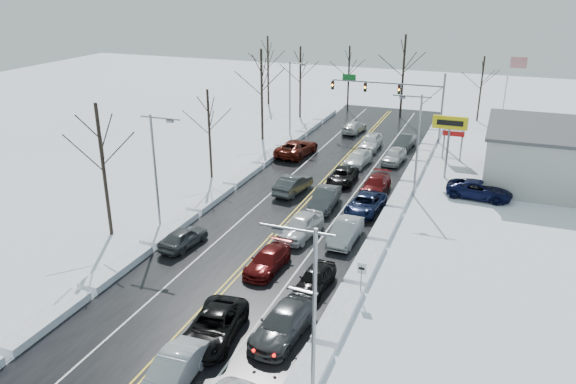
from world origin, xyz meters
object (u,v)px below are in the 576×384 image
at_px(flagpole, 507,93).
at_px(traffic_signal_mast, 398,93).
at_px(tires_plus_sign, 450,127).
at_px(oncoming_car_0, 293,192).

bearing_deg(flagpole, traffic_signal_mast, -170.27).
distance_m(traffic_signal_mast, tires_plus_sign, 13.92).
bearing_deg(traffic_signal_mast, tires_plus_sign, -59.54).
bearing_deg(tires_plus_sign, oncoming_car_0, -143.62).
bearing_deg(flagpole, oncoming_car_0, -126.30).
relative_size(traffic_signal_mast, flagpole, 1.33).
xyz_separation_m(flagpole, oncoming_car_0, (-16.91, -23.02, -5.93)).
height_order(traffic_signal_mast, tires_plus_sign, traffic_signal_mast).
bearing_deg(oncoming_car_0, tires_plus_sign, -136.35).
bearing_deg(tires_plus_sign, traffic_signal_mast, 120.46).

